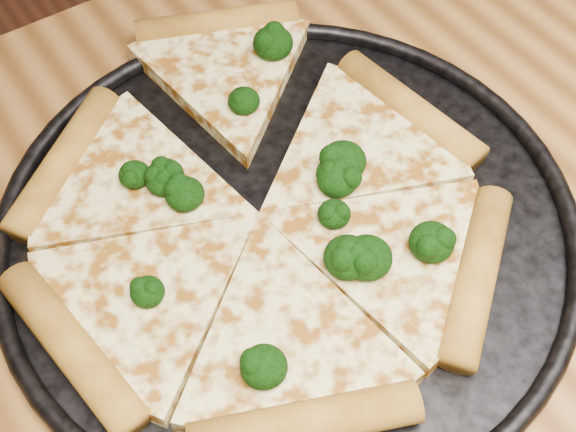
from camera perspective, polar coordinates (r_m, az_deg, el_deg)
dining_table at (r=0.61m, az=13.04°, el=-11.96°), size 1.20×0.90×0.75m
pizza_pan at (r=0.54m, az=-0.00°, el=-0.49°), size 0.41×0.41×0.02m
pizza at (r=0.54m, az=-2.31°, el=0.79°), size 0.35×0.41×0.03m
broccoli_florets at (r=0.53m, az=0.32°, el=1.72°), size 0.22×0.26×0.03m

